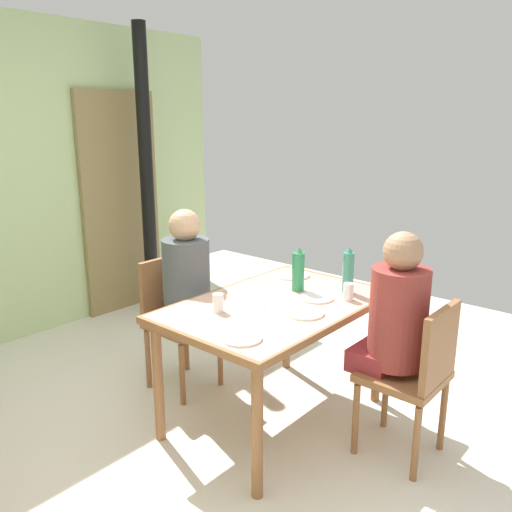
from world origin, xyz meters
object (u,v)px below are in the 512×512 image
object	(u,v)px
dining_table	(276,315)
person_near_diner	(396,314)
chair_far_diner	(175,314)
chair_near_diner	(417,372)
person_far_diner	(188,278)
water_bottle_green_near	(348,271)
water_bottle_green_far	(298,270)

from	to	relation	value
dining_table	person_near_diner	xyz separation A→B (m)	(0.19, -0.65, 0.12)
chair_far_diner	chair_near_diner	bearing A→B (deg)	99.89
person_near_diner	person_far_diner	bearing A→B (deg)	101.92
person_far_diner	water_bottle_green_near	xyz separation A→B (m)	(0.51, -0.86, 0.09)
chair_far_diner	water_bottle_green_far	world-z (taller)	water_bottle_green_far
dining_table	water_bottle_green_far	size ratio (longest dim) A/B	4.78
dining_table	water_bottle_green_far	bearing A→B (deg)	7.63
water_bottle_green_near	chair_far_diner	bearing A→B (deg)	117.21
person_far_diner	dining_table	bearing A→B (deg)	97.65
dining_table	water_bottle_green_far	world-z (taller)	water_bottle_green_far
chair_far_diner	water_bottle_green_far	bearing A→B (deg)	114.73
water_bottle_green_far	dining_table	bearing A→B (deg)	-172.37
person_near_diner	water_bottle_green_near	size ratio (longest dim) A/B	2.73
dining_table	chair_near_diner	size ratio (longest dim) A/B	1.50
chair_near_diner	chair_far_diner	xyz separation A→B (m)	(-0.27, 1.56, 0.00)
chair_near_diner	water_bottle_green_far	size ratio (longest dim) A/B	3.18
chair_far_diner	person_far_diner	bearing A→B (deg)	90.00
water_bottle_green_far	chair_near_diner	bearing A→B (deg)	-95.02
chair_far_diner	person_far_diner	world-z (taller)	person_far_diner
dining_table	person_near_diner	bearing A→B (deg)	-73.93
water_bottle_green_near	chair_near_diner	bearing A→B (deg)	-112.76
person_far_diner	water_bottle_green_near	bearing A→B (deg)	120.78
chair_far_diner	person_far_diner	xyz separation A→B (m)	(-0.00, -0.14, 0.28)
chair_far_diner	water_bottle_green_near	bearing A→B (deg)	117.21
person_far_diner	water_bottle_green_far	size ratio (longest dim) A/B	2.81
chair_near_diner	person_far_diner	world-z (taller)	person_far_diner
dining_table	person_far_diner	xyz separation A→B (m)	(-0.09, 0.65, 0.12)
dining_table	chair_far_diner	bearing A→B (deg)	96.33
chair_near_diner	water_bottle_green_near	xyz separation A→B (m)	(0.24, 0.57, 0.38)
person_near_diner	water_bottle_green_far	distance (m)	0.69
dining_table	person_near_diner	world-z (taller)	person_near_diner
person_near_diner	water_bottle_green_far	xyz separation A→B (m)	(0.07, 0.68, 0.09)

